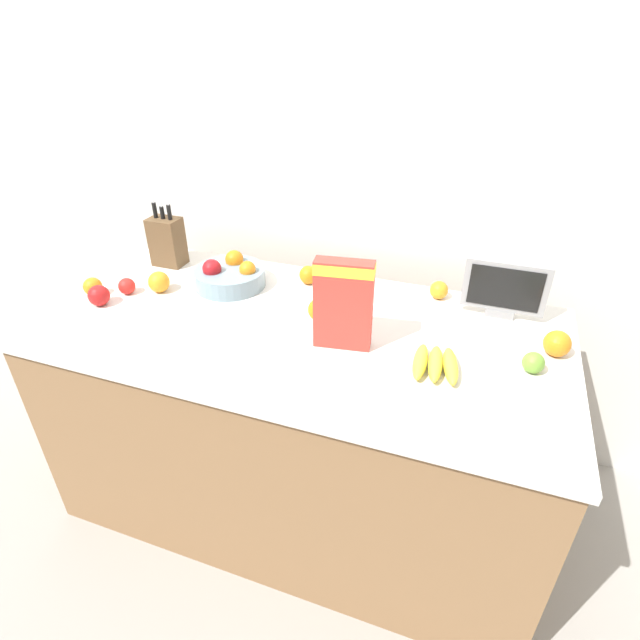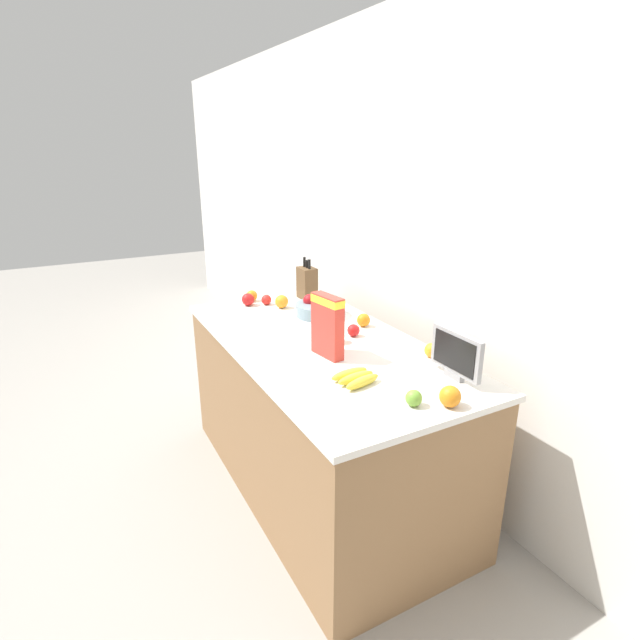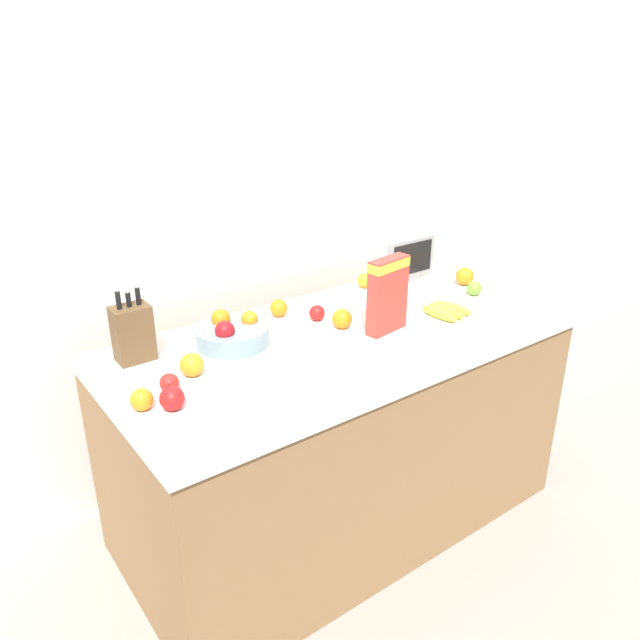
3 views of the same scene
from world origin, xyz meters
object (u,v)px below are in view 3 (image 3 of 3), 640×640
apple_rightmost (169,383)px  apple_middle (317,313)px  small_monitor (411,259)px  orange_front_left (365,281)px  orange_by_cereal (279,308)px  orange_mid_right (465,276)px  apple_rear (474,288)px  apple_front (172,398)px  orange_near_bowl (142,400)px  banana_bunch (446,311)px  fruit_bowl (232,333)px  knife_block (133,333)px  orange_back_center (342,319)px  cereal_box (388,292)px  orange_front_center (192,365)px

apple_rightmost → apple_middle: apple_middle is taller
small_monitor → orange_front_left: 0.25m
small_monitor → orange_by_cereal: small_monitor is taller
orange_front_left → orange_by_cereal: (-0.52, -0.05, 0.00)m
small_monitor → orange_mid_right: (0.18, -0.19, -0.07)m
apple_rightmost → apple_rear: size_ratio=0.97×
apple_rear → apple_rightmost: bearing=180.0°
apple_middle → orange_by_cereal: orange_by_cereal is taller
apple_rightmost → apple_front: bearing=-109.4°
apple_front → orange_front_left: 1.29m
orange_near_bowl → orange_mid_right: size_ratio=0.84×
orange_by_cereal → banana_bunch: bearing=-35.7°
fruit_bowl → orange_mid_right: size_ratio=3.32×
knife_block → apple_rear: bearing=-11.1°
knife_block → apple_rightmost: size_ratio=4.69×
small_monitor → apple_front: 1.49m
fruit_bowl → orange_near_bowl: (-0.46, -0.26, -0.01)m
orange_near_bowl → orange_by_cereal: size_ratio=0.96×
apple_rear → orange_by_cereal: size_ratio=0.89×
orange_front_left → orange_back_center: (-0.38, -0.31, 0.01)m
apple_rear → apple_middle: size_ratio=1.00×
banana_bunch → apple_middle: size_ratio=2.98×
orange_mid_right → orange_back_center: size_ratio=1.05×
cereal_box → apple_middle: cereal_box is taller
orange_mid_right → apple_rear: bearing=-120.0°
apple_rear → orange_mid_right: (0.07, 0.12, 0.01)m
knife_block → orange_near_bowl: bearing=-108.0°
orange_front_left → fruit_bowl: bearing=-167.9°
apple_rear → orange_front_left: (-0.34, 0.38, 0.00)m
cereal_box → fruit_bowl: size_ratio=1.07×
banana_bunch → knife_block: bearing=162.5°
orange_front_left → orange_mid_right: bearing=-31.9°
orange_front_center → apple_rightmost: bearing=-151.8°
apple_rear → apple_middle: bearing=165.6°
cereal_box → apple_middle: size_ratio=4.55×
banana_bunch → apple_rear: 0.30m
apple_rightmost → orange_mid_right: bearing=4.4°
apple_front → apple_middle: size_ratio=1.19×
orange_near_bowl → knife_block: bearing=72.0°
orange_mid_right → orange_by_cereal: 0.95m
knife_block → apple_rightmost: bearing=-89.4°
fruit_bowl → orange_near_bowl: 0.53m
banana_bunch → apple_front: 1.26m
apple_front → knife_block: bearing=84.9°
apple_middle → orange_near_bowl: size_ratio=0.92×
banana_bunch → orange_front_center: orange_front_center is taller
cereal_box → apple_front: bearing=174.7°
banana_bunch → apple_middle: apple_middle is taller
knife_block → orange_by_cereal: bearing=2.7°
apple_rightmost → apple_front: size_ratio=0.82×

